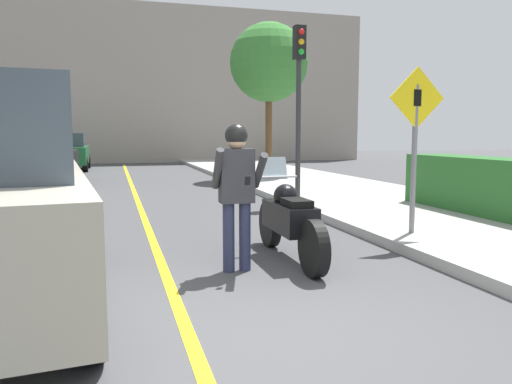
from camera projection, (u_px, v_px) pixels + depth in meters
ground_plane at (264, 335)px, 4.10m from camera, size 80.00×80.00×0.00m
sidewalk_curb at (449, 219)px, 9.23m from camera, size 4.40×44.00×0.15m
road_center_line at (145, 219)px, 9.67m from camera, size 0.12×36.00×0.01m
building_backdrop at (132, 84)px, 28.41m from camera, size 28.00×1.20×8.96m
motorcycle at (289, 221)px, 6.50m from camera, size 0.62×2.33×1.32m
person_biker at (237, 181)px, 5.88m from camera, size 0.59×0.48×1.76m
crossing_sign at (415, 134)px, 7.41m from camera, size 0.91×0.08×2.47m
traffic_light at (299, 80)px, 11.54m from camera, size 0.26×0.30×3.96m
hedge_row at (483, 185)px, 9.48m from camera, size 0.90×3.80×1.05m
street_tree at (269, 63)px, 17.87m from camera, size 2.81×2.81×5.45m
parked_car_black at (46, 158)px, 16.73m from camera, size 1.88×4.20×1.68m
parked_car_green at (67, 151)px, 22.61m from camera, size 1.88×4.20×1.68m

